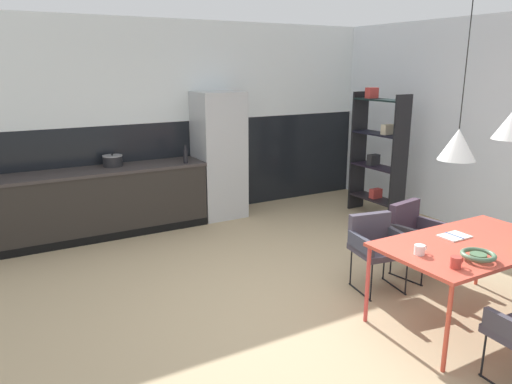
{
  "coord_description": "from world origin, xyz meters",
  "views": [
    {
      "loc": [
        -2.44,
        -3.33,
        2.21
      ],
      "look_at": [
        -0.1,
        0.77,
        0.97
      ],
      "focal_mm": 34.03,
      "sensor_mm": 36.0,
      "label": 1
    }
  ],
  "objects_px": {
    "mug_tall_blue": "(420,250)",
    "bottle_oil_tall": "(186,156)",
    "pendant_lamp_over_table_near": "(458,144)",
    "armchair_far_side": "(413,229)",
    "mug_short_terracotta": "(456,262)",
    "cooking_pot": "(113,161)",
    "dining_table": "(470,248)",
    "refrigerator_column": "(219,155)",
    "open_book": "(454,236)",
    "open_shelf_unit": "(378,152)",
    "fruit_bowl": "(478,255)",
    "armchair_head_of_table": "(376,241)"
  },
  "relations": [
    {
      "from": "refrigerator_column",
      "to": "armchair_head_of_table",
      "type": "height_order",
      "value": "refrigerator_column"
    },
    {
      "from": "mug_tall_blue",
      "to": "pendant_lamp_over_table_near",
      "type": "relative_size",
      "value": 0.1
    },
    {
      "from": "refrigerator_column",
      "to": "armchair_far_side",
      "type": "distance_m",
      "value": 3.1
    },
    {
      "from": "fruit_bowl",
      "to": "mug_short_terracotta",
      "type": "relative_size",
      "value": 2.14
    },
    {
      "from": "bottle_oil_tall",
      "to": "open_shelf_unit",
      "type": "distance_m",
      "value": 2.82
    },
    {
      "from": "dining_table",
      "to": "open_shelf_unit",
      "type": "height_order",
      "value": "open_shelf_unit"
    },
    {
      "from": "armchair_far_side",
      "to": "mug_short_terracotta",
      "type": "relative_size",
      "value": 6.26
    },
    {
      "from": "mug_short_terracotta",
      "to": "cooking_pot",
      "type": "xyz_separation_m",
      "value": [
        -1.48,
        4.31,
        0.19
      ]
    },
    {
      "from": "mug_tall_blue",
      "to": "open_shelf_unit",
      "type": "distance_m",
      "value": 3.49
    },
    {
      "from": "refrigerator_column",
      "to": "dining_table",
      "type": "distance_m",
      "value": 3.95
    },
    {
      "from": "armchair_head_of_table",
      "to": "open_book",
      "type": "height_order",
      "value": "same"
    },
    {
      "from": "refrigerator_column",
      "to": "dining_table",
      "type": "relative_size",
      "value": 1.16
    },
    {
      "from": "mug_short_terracotta",
      "to": "mug_tall_blue",
      "type": "xyz_separation_m",
      "value": [
        -0.03,
        0.32,
        -0.0
      ]
    },
    {
      "from": "refrigerator_column",
      "to": "armchair_far_side",
      "type": "height_order",
      "value": "refrigerator_column"
    },
    {
      "from": "mug_tall_blue",
      "to": "cooking_pot",
      "type": "xyz_separation_m",
      "value": [
        -1.45,
        3.98,
        0.19
      ]
    },
    {
      "from": "mug_tall_blue",
      "to": "cooking_pot",
      "type": "relative_size",
      "value": 0.48
    },
    {
      "from": "mug_tall_blue",
      "to": "bottle_oil_tall",
      "type": "height_order",
      "value": "bottle_oil_tall"
    },
    {
      "from": "open_book",
      "to": "bottle_oil_tall",
      "type": "bearing_deg",
      "value": 107.42
    },
    {
      "from": "armchair_far_side",
      "to": "pendant_lamp_over_table_near",
      "type": "height_order",
      "value": "pendant_lamp_over_table_near"
    },
    {
      "from": "pendant_lamp_over_table_near",
      "to": "armchair_head_of_table",
      "type": "bearing_deg",
      "value": 83.57
    },
    {
      "from": "mug_tall_blue",
      "to": "pendant_lamp_over_table_near",
      "type": "distance_m",
      "value": 0.88
    },
    {
      "from": "refrigerator_column",
      "to": "mug_tall_blue",
      "type": "height_order",
      "value": "refrigerator_column"
    },
    {
      "from": "refrigerator_column",
      "to": "pendant_lamp_over_table_near",
      "type": "height_order",
      "value": "pendant_lamp_over_table_near"
    },
    {
      "from": "fruit_bowl",
      "to": "open_book",
      "type": "relative_size",
      "value": 1.04
    },
    {
      "from": "fruit_bowl",
      "to": "bottle_oil_tall",
      "type": "relative_size",
      "value": 1.06
    },
    {
      "from": "cooking_pot",
      "to": "dining_table",
      "type": "bearing_deg",
      "value": -63.08
    },
    {
      "from": "fruit_bowl",
      "to": "mug_short_terracotta",
      "type": "distance_m",
      "value": 0.27
    },
    {
      "from": "fruit_bowl",
      "to": "bottle_oil_tall",
      "type": "bearing_deg",
      "value": 101.67
    },
    {
      "from": "armchair_head_of_table",
      "to": "open_book",
      "type": "xyz_separation_m",
      "value": [
        0.22,
        -0.74,
        0.24
      ]
    },
    {
      "from": "open_shelf_unit",
      "to": "pendant_lamp_over_table_near",
      "type": "xyz_separation_m",
      "value": [
        -1.87,
        -2.79,
        0.65
      ]
    },
    {
      "from": "refrigerator_column",
      "to": "dining_table",
      "type": "height_order",
      "value": "refrigerator_column"
    },
    {
      "from": "armchair_far_side",
      "to": "open_shelf_unit",
      "type": "bearing_deg",
      "value": -132.62
    },
    {
      "from": "pendant_lamp_over_table_near",
      "to": "mug_short_terracotta",
      "type": "bearing_deg",
      "value": -130.78
    },
    {
      "from": "open_book",
      "to": "open_shelf_unit",
      "type": "distance_m",
      "value": 3.04
    },
    {
      "from": "open_shelf_unit",
      "to": "dining_table",
      "type": "bearing_deg",
      "value": -29.05
    },
    {
      "from": "open_shelf_unit",
      "to": "refrigerator_column",
      "type": "bearing_deg",
      "value": -118.64
    },
    {
      "from": "cooking_pot",
      "to": "open_shelf_unit",
      "type": "relative_size",
      "value": 0.14
    },
    {
      "from": "bottle_oil_tall",
      "to": "pendant_lamp_over_table_near",
      "type": "relative_size",
      "value": 0.2
    },
    {
      "from": "armchair_head_of_table",
      "to": "pendant_lamp_over_table_near",
      "type": "bearing_deg",
      "value": 93.68
    },
    {
      "from": "fruit_bowl",
      "to": "cooking_pot",
      "type": "bearing_deg",
      "value": 112.19
    },
    {
      "from": "open_book",
      "to": "pendant_lamp_over_table_near",
      "type": "xyz_separation_m",
      "value": [
        -0.32,
        -0.18,
        0.87
      ]
    },
    {
      "from": "dining_table",
      "to": "cooking_pot",
      "type": "relative_size",
      "value": 6.08
    },
    {
      "from": "open_book",
      "to": "open_shelf_unit",
      "type": "height_order",
      "value": "open_shelf_unit"
    },
    {
      "from": "armchair_far_side",
      "to": "mug_tall_blue",
      "type": "relative_size",
      "value": 6.22
    },
    {
      "from": "open_book",
      "to": "pendant_lamp_over_table_near",
      "type": "bearing_deg",
      "value": -150.92
    },
    {
      "from": "bottle_oil_tall",
      "to": "pendant_lamp_over_table_near",
      "type": "bearing_deg",
      "value": -77.96
    },
    {
      "from": "dining_table",
      "to": "bottle_oil_tall",
      "type": "distance_m",
      "value": 3.9
    },
    {
      "from": "fruit_bowl",
      "to": "mug_tall_blue",
      "type": "bearing_deg",
      "value": 134.3
    },
    {
      "from": "refrigerator_column",
      "to": "armchair_far_side",
      "type": "relative_size",
      "value": 2.35
    },
    {
      "from": "armchair_head_of_table",
      "to": "mug_tall_blue",
      "type": "distance_m",
      "value": 0.99
    }
  ]
}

